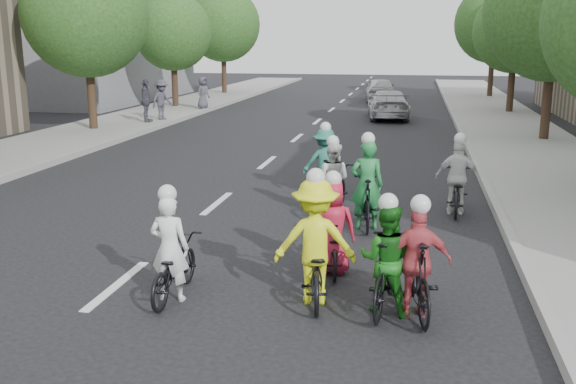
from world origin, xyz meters
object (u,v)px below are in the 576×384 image
(cyclist_1, at_px, (386,266))
(cyclist_2, at_px, (316,252))
(cyclist_4, at_px, (333,237))
(follow_car_lead, at_px, (388,104))
(cyclist_7, at_px, (325,167))
(spectator_0, at_px, (162,100))
(cyclist_8, at_px, (457,186))
(follow_car_trail, at_px, (380,89))
(spectator_2, at_px, (203,93))
(cyclist_5, at_px, (367,195))
(cyclist_6, at_px, (333,187))
(spectator_1, at_px, (146,101))
(cyclist_0, at_px, (172,262))
(cyclist_3, at_px, (417,270))

(cyclist_1, xyz_separation_m, cyclist_2, (-0.98, 0.16, 0.08))
(cyclist_4, xyz_separation_m, follow_car_lead, (-0.03, 20.57, 0.09))
(cyclist_7, distance_m, spectator_0, 14.87)
(cyclist_8, bearing_deg, follow_car_lead, -78.39)
(cyclist_2, height_order, follow_car_lead, cyclist_2)
(follow_car_trail, xyz_separation_m, spectator_2, (-8.50, -7.35, 0.25))
(follow_car_lead, height_order, spectator_2, spectator_2)
(cyclist_5, distance_m, spectator_0, 17.57)
(follow_car_lead, relative_size, spectator_2, 2.81)
(cyclist_2, height_order, cyclist_6, cyclist_2)
(cyclist_4, bearing_deg, cyclist_8, -127.48)
(cyclist_1, relative_size, cyclist_8, 1.00)
(cyclist_1, height_order, cyclist_8, cyclist_8)
(cyclist_2, bearing_deg, spectator_0, -70.93)
(cyclist_7, relative_size, follow_car_lead, 0.39)
(follow_car_lead, height_order, spectator_1, spectator_1)
(cyclist_0, xyz_separation_m, follow_car_trail, (1.20, 30.55, 0.16))
(cyclist_6, bearing_deg, follow_car_trail, -81.40)
(cyclist_7, relative_size, cyclist_8, 0.98)
(cyclist_7, bearing_deg, spectator_1, -58.52)
(cyclist_1, height_order, cyclist_4, cyclist_1)
(cyclist_8, distance_m, follow_car_lead, 16.73)
(follow_car_lead, bearing_deg, cyclist_8, 91.76)
(cyclist_2, bearing_deg, cyclist_1, 161.85)
(cyclist_0, relative_size, spectator_1, 0.92)
(cyclist_3, bearing_deg, spectator_1, -67.20)
(cyclist_1, xyz_separation_m, cyclist_6, (-1.32, 4.71, -0.02))
(cyclist_7, bearing_deg, cyclist_3, 99.99)
(cyclist_4, bearing_deg, spectator_2, -76.06)
(cyclist_6, relative_size, follow_car_trail, 0.48)
(follow_car_lead, xyz_separation_m, follow_car_trail, (-0.85, 8.50, 0.05))
(cyclist_4, height_order, cyclist_5, cyclist_5)
(cyclist_6, relative_size, spectator_2, 1.23)
(cyclist_2, relative_size, spectator_0, 1.10)
(cyclist_8, xyz_separation_m, follow_car_trail, (-3.00, 25.09, 0.11))
(cyclist_3, xyz_separation_m, spectator_1, (-11.30, 17.44, 0.43))
(spectator_0, bearing_deg, cyclist_5, -123.00)
(cyclist_8, relative_size, follow_car_lead, 0.39)
(cyclist_5, distance_m, cyclist_6, 1.13)
(spectator_2, bearing_deg, cyclist_2, -137.58)
(spectator_1, distance_m, spectator_2, 5.70)
(spectator_2, bearing_deg, spectator_0, -163.14)
(cyclist_2, xyz_separation_m, spectator_1, (-9.91, 17.24, 0.35))
(cyclist_4, bearing_deg, cyclist_3, 123.82)
(cyclist_5, relative_size, cyclist_6, 0.95)
(cyclist_0, distance_m, follow_car_lead, 22.15)
(cyclist_1, height_order, cyclist_6, cyclist_6)
(cyclist_0, relative_size, cyclist_1, 0.94)
(cyclist_7, distance_m, cyclist_8, 3.12)
(cyclist_7, height_order, spectator_0, spectator_0)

